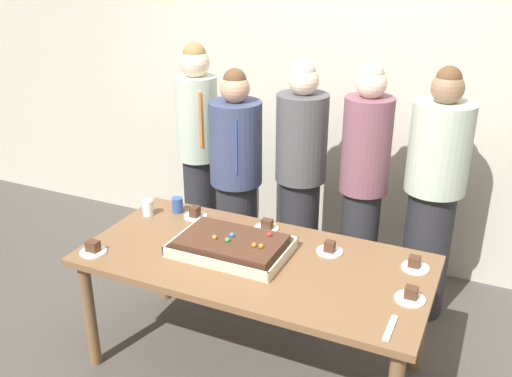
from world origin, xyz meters
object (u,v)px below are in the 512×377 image
object	(u,v)px
plated_slice_center_front	(93,249)
cake_server_utensil	(390,328)
drink_cup_nearest	(148,208)
party_table	(254,270)
plated_slice_center_back	(267,226)
person_serving_front	(236,180)
sheet_cake	(231,245)
plated_slice_far_left	(415,265)
drink_cup_middle	(178,205)
person_far_right_suit	(433,196)
plated_slice_far_right	(410,296)
plated_slice_near_right	(330,249)
person_green_shirt_behind	(363,186)
plated_slice_near_left	(195,214)
person_striped_tie_right	(198,150)
person_left_edge_reaching	(300,178)

from	to	relation	value
plated_slice_center_front	cake_server_utensil	distance (m)	1.68
drink_cup_nearest	cake_server_utensil	bearing A→B (deg)	-17.59
party_table	drink_cup_nearest	bearing A→B (deg)	166.06
plated_slice_center_front	plated_slice_center_back	size ratio (longest dim) A/B	1.00
party_table	person_serving_front	xyz separation A→B (m)	(-0.51, 0.80, 0.16)
sheet_cake	drink_cup_nearest	size ratio (longest dim) A/B	6.45
sheet_cake	cake_server_utensil	size ratio (longest dim) A/B	3.23
plated_slice_far_left	plated_slice_center_front	size ratio (longest dim) A/B	1.00
party_table	plated_slice_center_back	bearing A→B (deg)	102.43
drink_cup_middle	person_far_right_suit	size ratio (longest dim) A/B	0.06
plated_slice_far_right	plated_slice_far_left	bearing A→B (deg)	96.23
plated_slice_near_right	person_green_shirt_behind	bearing A→B (deg)	89.68
plated_slice_center_front	person_serving_front	world-z (taller)	person_serving_front
drink_cup_nearest	plated_slice_far_right	bearing A→B (deg)	-8.61
cake_server_utensil	plated_slice_center_back	bearing A→B (deg)	143.47
plated_slice_far_left	drink_cup_middle	bearing A→B (deg)	177.38
sheet_cake	plated_slice_far_left	bearing A→B (deg)	14.49
drink_cup_nearest	person_green_shirt_behind	size ratio (longest dim) A/B	0.06
plated_slice_near_left	drink_cup_nearest	xyz separation A→B (m)	(-0.29, -0.10, 0.03)
plated_slice_far_left	person_striped_tie_right	bearing A→B (deg)	156.08
plated_slice_far_left	plated_slice_near_left	bearing A→B (deg)	177.94
plated_slice_center_back	person_green_shirt_behind	xyz separation A→B (m)	(0.44, 0.57, 0.12)
person_far_right_suit	plated_slice_near_left	bearing A→B (deg)	-19.41
plated_slice_center_front	cake_server_utensil	bearing A→B (deg)	0.18
party_table	person_far_right_suit	world-z (taller)	person_far_right_suit
plated_slice_near_left	person_striped_tie_right	xyz separation A→B (m)	(-0.40, 0.74, 0.14)
sheet_cake	person_green_shirt_behind	size ratio (longest dim) A/B	0.38
sheet_cake	plated_slice_center_back	xyz separation A→B (m)	(0.07, 0.34, -0.02)
plated_slice_center_front	plated_slice_center_back	distance (m)	1.03
plated_slice_near_left	plated_slice_center_back	world-z (taller)	plated_slice_near_left
plated_slice_far_left	plated_slice_center_back	bearing A→B (deg)	174.47
person_striped_tie_right	person_far_right_suit	world-z (taller)	person_striped_tie_right
person_striped_tie_right	drink_cup_nearest	bearing A→B (deg)	-30.58
plated_slice_far_left	plated_slice_center_front	world-z (taller)	plated_slice_center_front
drink_cup_nearest	cake_server_utensil	size ratio (longest dim) A/B	0.50
person_left_edge_reaching	drink_cup_middle	bearing A→B (deg)	-41.95
plated_slice_far_left	person_green_shirt_behind	distance (m)	0.81
plated_slice_far_left	party_table	bearing A→B (deg)	-162.62
plated_slice_center_back	drink_cup_middle	world-z (taller)	drink_cup_middle
plated_slice_near_left	plated_slice_near_right	world-z (taller)	plated_slice_near_left
person_left_edge_reaching	party_table	bearing A→B (deg)	9.02
drink_cup_middle	plated_slice_far_left	bearing A→B (deg)	-2.62
drink_cup_nearest	person_green_shirt_behind	world-z (taller)	person_green_shirt_behind
plated_slice_far_left	person_serving_front	world-z (taller)	person_serving_front
plated_slice_near_left	plated_slice_center_front	world-z (taller)	plated_slice_near_left
person_far_right_suit	plated_slice_far_left	bearing A→B (deg)	45.85
cake_server_utensil	person_green_shirt_behind	distance (m)	1.33
sheet_cake	plated_slice_center_front	size ratio (longest dim) A/B	4.30
person_far_right_suit	person_serving_front	bearing A→B (deg)	-37.83
sheet_cake	plated_slice_far_right	bearing A→B (deg)	-3.17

